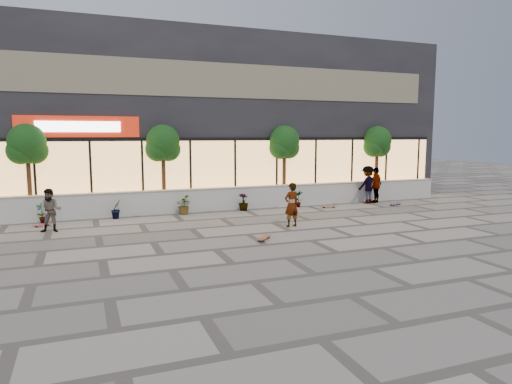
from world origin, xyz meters
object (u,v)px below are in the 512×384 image
object	(u,v)px
skater_right_far	(368,185)
skater_center	(291,205)
tree_west	(27,146)
skateboard_center	(264,238)
tree_midwest	(163,145)
skateboard_right_far	(395,204)
tree_mideast	(284,144)
skater_right_near	(376,185)
skateboard_left	(42,225)
skateboard_right_near	(329,206)
tree_east	(377,143)
skater_left	(51,211)

from	to	relation	value
skater_right_far	skater_center	bearing A→B (deg)	22.12
tree_west	skateboard_center	world-z (taller)	tree_west
tree_midwest	skateboard_right_far	xyz separation A→B (m)	(10.94, -2.44, -2.90)
tree_mideast	skater_right_near	size ratio (longest dim) A/B	2.16
skateboard_left	skateboard_right_near	size ratio (longest dim) A/B	0.84
tree_midwest	skateboard_left	bearing A→B (deg)	-158.46
skateboard_center	skater_right_far	bearing A→B (deg)	-12.10
skater_right_far	tree_east	bearing A→B (deg)	-147.75
skateboard_center	tree_midwest	bearing A→B (deg)	58.76
tree_mideast	skateboard_left	xyz separation A→B (m)	(-10.96, -1.96, -2.92)
skateboard_right_far	skater_center	bearing A→B (deg)	-175.62
tree_mideast	tree_east	xyz separation A→B (m)	(5.50, 0.00, 0.00)
skateboard_center	skateboard_right_far	bearing A→B (deg)	-20.08
skater_right_near	skater_center	bearing A→B (deg)	1.63
tree_mideast	skater_center	size ratio (longest dim) A/B	2.34
tree_east	skater_center	bearing A→B (deg)	-144.88
tree_mideast	skater_left	bearing A→B (deg)	-163.15
tree_mideast	skater_center	distance (m)	6.16
tree_midwest	tree_mideast	world-z (taller)	same
tree_mideast	skateboard_left	bearing A→B (deg)	-169.87
skater_left	skateboard_right_near	distance (m)	12.09
tree_west	skateboard_right_near	size ratio (longest dim) A/B	4.77
skater_right_far	skateboard_right_far	bearing A→B (deg)	121.33
skater_right_near	skateboard_right_near	size ratio (longest dim) A/B	2.21
skateboard_right_near	skateboard_right_far	bearing A→B (deg)	-2.43
skater_center	skateboard_right_near	bearing A→B (deg)	-146.67
tree_east	skateboard_right_near	size ratio (longest dim) A/B	4.77
tree_midwest	skateboard_right_near	distance (m)	8.23
skateboard_center	skateboard_left	xyz separation A→B (m)	(-7.04, 5.10, -0.02)
tree_east	skateboard_right_far	xyz separation A→B (m)	(-0.56, -2.44, -2.90)
tree_mideast	skater_center	bearing A→B (deg)	-111.66
tree_west	skater_left	distance (m)	4.00
skater_right_near	tree_mideast	bearing A→B (deg)	-46.54
tree_mideast	skateboard_right_far	distance (m)	6.22
skater_right_near	skateboard_right_near	world-z (taller)	skater_right_near
tree_midwest	skater_center	world-z (taller)	tree_midwest
tree_east	skater_right_near	size ratio (longest dim) A/B	2.16
tree_west	skater_center	distance (m)	11.01
skater_left	skateboard_right_near	size ratio (longest dim) A/B	1.91
skateboard_left	skateboard_right_far	bearing A→B (deg)	-29.71
skater_center	tree_east	bearing A→B (deg)	-155.15
skater_center	skateboard_left	xyz separation A→B (m)	(-8.83, 3.41, -0.77)
tree_east	skater_left	bearing A→B (deg)	-168.74
tree_east	skateboard_right_far	distance (m)	3.83
skater_left	skateboard_right_near	world-z (taller)	skater_left
tree_east	skateboard_right_near	xyz separation A→B (m)	(-4.06, -1.96, -2.90)
tree_west	skater_right_near	bearing A→B (deg)	-5.00
skater_left	tree_midwest	bearing A→B (deg)	45.25
skater_center	skater_right_near	size ratio (longest dim) A/B	0.92
skater_left	skateboard_center	size ratio (longest dim) A/B	2.02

